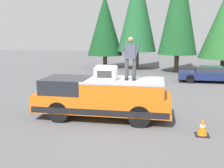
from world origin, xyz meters
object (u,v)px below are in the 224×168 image
(person_on_truck_bed, at_px, (131,57))
(traffic_cone, at_px, (202,127))
(parked_car_navy, at_px, (208,74))
(pickup_truck, at_px, (103,97))
(compressor_unit, at_px, (106,73))

(person_on_truck_bed, bearing_deg, traffic_cone, -115.20)
(person_on_truck_bed, xyz_separation_m, traffic_cone, (-1.25, -2.65, -2.26))
(parked_car_navy, height_order, traffic_cone, parked_car_navy)
(pickup_truck, height_order, compressor_unit, compressor_unit)
(pickup_truck, bearing_deg, traffic_cone, -109.33)
(pickup_truck, xyz_separation_m, compressor_unit, (-0.18, -0.17, 1.05))
(person_on_truck_bed, bearing_deg, compressor_unit, 95.62)
(compressor_unit, xyz_separation_m, person_on_truck_bed, (0.09, -0.96, 0.62))
(compressor_unit, height_order, person_on_truck_bed, person_on_truck_bed)
(person_on_truck_bed, height_order, traffic_cone, person_on_truck_bed)
(person_on_truck_bed, relative_size, traffic_cone, 2.73)
(pickup_truck, xyz_separation_m, person_on_truck_bed, (-0.08, -1.14, 1.68))
(compressor_unit, height_order, traffic_cone, compressor_unit)
(compressor_unit, height_order, parked_car_navy, compressor_unit)
(compressor_unit, bearing_deg, person_on_truck_bed, -84.38)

